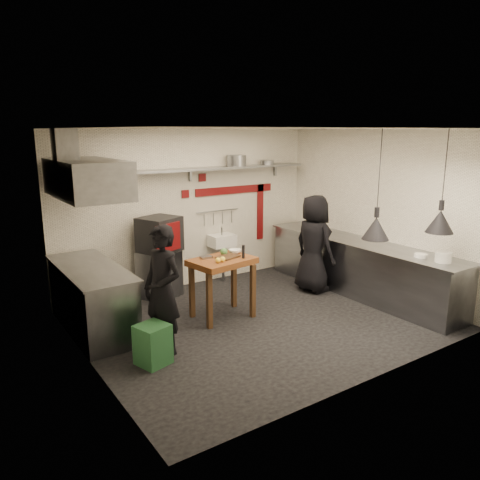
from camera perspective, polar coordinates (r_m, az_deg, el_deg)
floor at (r=7.12m, az=2.32°, el=-9.71°), size 5.00×5.00×0.00m
ceiling at (r=6.56m, az=2.56°, el=13.43°), size 5.00×5.00×0.00m
wall_back at (r=8.45m, az=-6.09°, el=3.78°), size 5.00×0.04×2.80m
wall_front at (r=5.22m, az=16.30°, el=-2.59°), size 5.00×0.04×2.80m
wall_left at (r=5.62m, az=-18.51°, el=-1.62°), size 0.04×4.20×2.80m
wall_right at (r=8.41m, az=16.27°, el=3.28°), size 0.04×4.20×2.80m
red_band_horiz at (r=8.88m, az=-0.63°, el=6.13°), size 1.70×0.02×0.14m
red_band_vert at (r=9.29m, az=2.47°, el=3.45°), size 0.14×0.02×1.10m
red_tile_a at (r=8.49m, az=-4.61°, el=7.60°), size 0.14×0.02×0.14m
red_tile_b at (r=8.35m, az=-6.68°, el=5.60°), size 0.14×0.02×0.14m
back_shelf at (r=8.21m, az=-5.61°, el=8.58°), size 4.60×0.34×0.04m
shelf_bracket_left at (r=7.65m, az=-18.83°, el=6.85°), size 0.04×0.06×0.24m
shelf_bracket_mid at (r=8.35m, az=-6.09°, el=7.96°), size 0.04×0.06×0.24m
shelf_bracket_right at (r=9.39m, az=4.29°, el=8.57°), size 0.04×0.06×0.24m
pan_far_left at (r=7.60m, az=-15.89°, el=8.27°), size 0.26×0.26×0.09m
pan_mid_left at (r=7.67m, az=-14.32°, el=8.33°), size 0.29×0.29×0.07m
stock_pot at (r=8.66m, az=-0.41°, el=9.68°), size 0.46×0.46×0.20m
pan_right at (r=9.07m, az=3.35°, el=9.44°), size 0.28×0.28×0.08m
oven_stand at (r=8.07m, az=-9.79°, el=-4.09°), size 0.76×0.73×0.80m
combi_oven at (r=7.88m, az=-9.80°, el=0.68°), size 0.77×0.75×0.58m
oven_door at (r=7.61m, az=-8.75°, el=0.28°), size 0.53×0.25×0.46m
oven_glass at (r=7.62m, az=-8.99°, el=0.28°), size 0.33×0.15×0.34m
hand_sink at (r=8.69m, az=-2.23°, el=-0.06°), size 0.46×0.34×0.22m
sink_tap at (r=8.65m, az=-2.24°, el=1.10°), size 0.03×0.03×0.14m
sink_drain at (r=8.77m, az=-2.07°, el=-2.91°), size 0.06×0.06×0.66m
utensil_rail at (r=8.70m, az=-2.75°, el=3.58°), size 0.90×0.02×0.02m
counter_right at (r=8.36m, az=14.31°, el=-3.34°), size 0.70×3.80×0.90m
counter_right_top at (r=8.25m, az=14.49°, el=-0.24°), size 0.76×3.90×0.03m
plate_stack at (r=7.30m, az=23.55°, el=-1.92°), size 0.27×0.27×0.15m
small_bowl_right at (r=7.48m, az=21.17°, el=-1.77°), size 0.24×0.24×0.05m
counter_left at (r=6.96m, az=-17.56°, el=-6.94°), size 0.70×1.90×0.90m
counter_left_top at (r=6.82m, az=-17.83°, el=-3.26°), size 0.76×2.00×0.03m
extractor_hood at (r=6.60m, az=-18.17°, el=7.14°), size 0.78×1.60×0.50m
hood_duct at (r=6.51m, az=-20.57°, el=10.42°), size 0.28×0.28×0.50m
green_bin at (r=5.89m, az=-10.58°, el=-12.41°), size 0.44×0.44×0.50m
prep_table at (r=7.08m, az=-2.17°, el=-5.87°), size 1.01×0.77×0.92m
cutting_board at (r=6.99m, az=-1.48°, el=-2.05°), size 0.39×0.32×0.02m
pepper_mill at (r=6.93m, az=0.41°, el=-1.44°), size 0.04×0.04×0.20m
lemon_a at (r=6.71m, az=-2.70°, el=-2.48°), size 0.09×0.09×0.08m
lemon_b at (r=6.76m, az=-2.14°, el=-2.37°), size 0.10×0.10×0.08m
veg_ball at (r=7.14m, az=-1.98°, el=-1.44°), size 0.15×0.15×0.11m
steel_tray at (r=6.98m, az=-4.14°, el=-2.11°), size 0.18×0.13×0.03m
bowl at (r=7.24m, az=-0.62°, el=-1.37°), size 0.25×0.25×0.06m
heat_lamp_near at (r=6.75m, az=16.55°, el=6.40°), size 0.44×0.44×1.53m
heat_lamp_far at (r=7.06m, az=23.61°, el=6.51°), size 0.39×0.39×1.43m
chef_left at (r=5.95m, az=-9.42°, el=-6.06°), size 0.55×0.69×1.66m
chef_right at (r=8.23m, az=8.99°, el=-0.45°), size 0.57×0.85×1.71m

